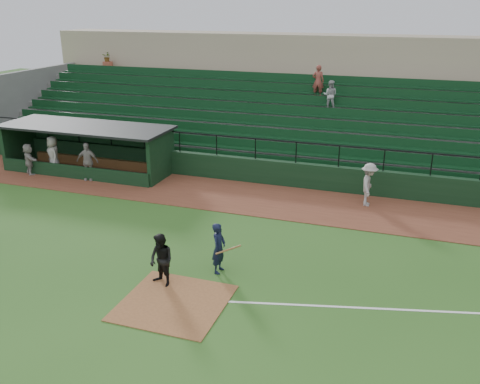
% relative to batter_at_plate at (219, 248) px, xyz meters
% --- Properties ---
extents(ground, '(90.00, 90.00, 0.00)m').
position_rel_batter_at_plate_xyz_m(ground, '(-0.58, -1.21, -0.85)').
color(ground, '#2B571C').
rests_on(ground, ground).
extents(warning_track, '(40.00, 4.00, 0.03)m').
position_rel_batter_at_plate_xyz_m(warning_track, '(-0.58, 6.79, -0.84)').
color(warning_track, brown).
rests_on(warning_track, ground).
extents(home_plate_dirt, '(3.00, 3.00, 0.03)m').
position_rel_batter_at_plate_xyz_m(home_plate_dirt, '(-0.58, -2.21, -0.84)').
color(home_plate_dirt, brown).
rests_on(home_plate_dirt, ground).
extents(foul_line, '(17.49, 4.44, 0.01)m').
position_rel_batter_at_plate_xyz_m(foul_line, '(7.42, -0.01, -0.85)').
color(foul_line, white).
rests_on(foul_line, ground).
extents(stadium_structure, '(38.00, 13.08, 6.40)m').
position_rel_batter_at_plate_xyz_m(stadium_structure, '(-0.58, 15.25, 1.45)').
color(stadium_structure, black).
rests_on(stadium_structure, ground).
extents(dugout, '(8.90, 3.20, 2.42)m').
position_rel_batter_at_plate_xyz_m(dugout, '(-10.33, 8.35, 0.48)').
color(dugout, black).
rests_on(dugout, ground).
extents(batter_at_plate, '(1.01, 0.69, 1.71)m').
position_rel_batter_at_plate_xyz_m(batter_at_plate, '(0.00, 0.00, 0.00)').
color(batter_at_plate, black).
rests_on(batter_at_plate, ground).
extents(umpire, '(1.01, 0.91, 1.70)m').
position_rel_batter_at_plate_xyz_m(umpire, '(-1.36, -1.37, -0.00)').
color(umpire, black).
rests_on(umpire, ground).
extents(runner, '(0.73, 1.23, 1.88)m').
position_rel_batter_at_plate_xyz_m(runner, '(3.96, 7.56, 0.12)').
color(runner, '#A39D98').
rests_on(runner, warning_track).
extents(dugout_player_a, '(1.17, 0.63, 1.90)m').
position_rel_batter_at_plate_xyz_m(dugout_player_a, '(-9.45, 6.59, 0.13)').
color(dugout_player_a, '#9F9995').
rests_on(dugout_player_a, warning_track).
extents(dugout_player_b, '(1.13, 1.07, 1.94)m').
position_rel_batter_at_plate_xyz_m(dugout_player_b, '(-11.72, 6.96, 0.15)').
color(dugout_player_b, '#ABA6A0').
rests_on(dugout_player_b, warning_track).
extents(dugout_player_c, '(1.47, 1.24, 1.59)m').
position_rel_batter_at_plate_xyz_m(dugout_player_c, '(-12.84, 6.42, -0.03)').
color(dugout_player_c, '#A29C97').
rests_on(dugout_player_c, warning_track).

